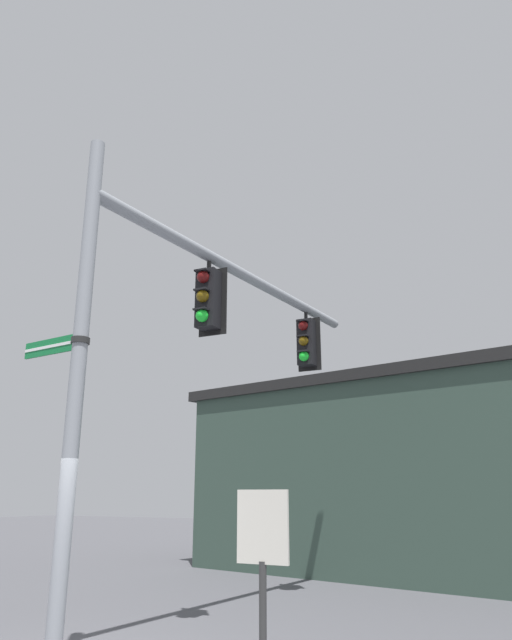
{
  "coord_description": "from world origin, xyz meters",
  "views": [
    {
      "loc": [
        -5.28,
        5.59,
        2.09
      ],
      "look_at": [
        -0.49,
        -4.19,
        5.33
      ],
      "focal_mm": 32.73,
      "sensor_mm": 36.0,
      "label": 1
    }
  ],
  "objects_px": {
    "traffic_light_nearest_pole": "(208,299)",
    "historical_marker": "(263,561)",
    "street_name_sign": "(62,345)",
    "traffic_light_mid_inner": "(306,342)"
  },
  "relations": [
    {
      "from": "traffic_light_nearest_pole",
      "to": "traffic_light_mid_inner",
      "type": "bearing_deg",
      "value": -96.71
    },
    {
      "from": "street_name_sign",
      "to": "historical_marker",
      "type": "distance_m",
      "value": 3.82
    },
    {
      "from": "traffic_light_mid_inner",
      "to": "street_name_sign",
      "type": "height_order",
      "value": "traffic_light_mid_inner"
    },
    {
      "from": "traffic_light_nearest_pole",
      "to": "historical_marker",
      "type": "relative_size",
      "value": 0.62
    },
    {
      "from": "street_name_sign",
      "to": "historical_marker",
      "type": "relative_size",
      "value": 0.58
    },
    {
      "from": "traffic_light_nearest_pole",
      "to": "traffic_light_mid_inner",
      "type": "distance_m",
      "value": 3.62
    },
    {
      "from": "traffic_light_mid_inner",
      "to": "traffic_light_nearest_pole",
      "type": "bearing_deg",
      "value": 83.29
    },
    {
      "from": "traffic_light_nearest_pole",
      "to": "traffic_light_mid_inner",
      "type": "xyz_separation_m",
      "value": [
        -0.42,
        -3.6,
        0.0
      ]
    },
    {
      "from": "traffic_light_nearest_pole",
      "to": "historical_marker",
      "type": "bearing_deg",
      "value": 133.31
    },
    {
      "from": "traffic_light_mid_inner",
      "to": "historical_marker",
      "type": "distance_m",
      "value": 7.24
    }
  ]
}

